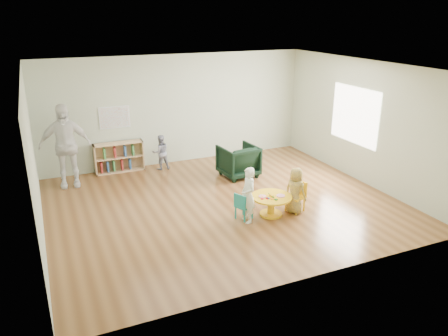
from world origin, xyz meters
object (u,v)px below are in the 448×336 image
adult_caretaker (65,146)px  child_right (295,191)px  kid_chair_right (297,195)px  armchair (238,161)px  bookshelf (118,157)px  activity_table (271,202)px  child_left (248,195)px  toddler (161,152)px  kid_chair_left (243,206)px

adult_caretaker → child_right: bearing=-34.6°
kid_chair_right → armchair: 2.25m
bookshelf → child_right: size_ratio=1.28×
kid_chair_right → armchair: (-0.24, 2.23, 0.06)m
activity_table → child_left: 0.61m
bookshelf → armchair: armchair is taller
bookshelf → toddler: toddler is taller
bookshelf → child_right: bearing=-54.4°
child_left → toddler: bearing=-166.1°
armchair → adult_caretaker: adult_caretaker is taller
child_left → child_right: (1.02, -0.03, -0.07)m
activity_table → toddler: toddler is taller
armchair → adult_caretaker: 4.00m
armchair → toddler: size_ratio=0.95×
kid_chair_left → kid_chair_right: kid_chair_right is taller
toddler → adult_caretaker: 2.32m
armchair → adult_caretaker: size_ratio=0.44×
armchair → toddler: bearing=-43.4°
kid_chair_right → adult_caretaker: size_ratio=0.32×
bookshelf → armchair: 3.00m
bookshelf → toddler: 1.06m
kid_chair_left → armchair: armchair is taller
adult_caretaker → child_left: bearing=-42.8°
activity_table → kid_chair_right: 0.58m
kid_chair_left → adult_caretaker: 4.33m
activity_table → toddler: bearing=109.9°
toddler → adult_caretaker: size_ratio=0.47×
adult_caretaker → toddler: bearing=11.2°
activity_table → bookshelf: (-2.26, 3.73, 0.09)m
activity_table → child_right: 0.52m
kid_chair_left → bookshelf: (-1.66, 3.68, 0.08)m
activity_table → bookshelf: bearing=121.2°
armchair → toddler: 2.00m
activity_table → adult_caretaker: (-3.50, 3.20, 0.68)m
child_left → adult_caretaker: adult_caretaker is taller
child_right → child_left: bearing=65.1°
activity_table → kid_chair_right: bearing=-1.2°
kid_chair_right → child_right: size_ratio=0.64×
armchair → toddler: toddler is taller
adult_caretaker → kid_chair_right: bearing=-33.3°
bookshelf → adult_caretaker: size_ratio=0.63×
kid_chair_right → toddler: (-1.82, 3.46, 0.12)m
child_left → armchair: bearing=161.5°
activity_table → adult_caretaker: size_ratio=0.42×
child_left → toddler: child_left is taller
toddler → bookshelf: bearing=-15.8°
kid_chair_right → toddler: size_ratio=0.68×
armchair → child_right: (0.14, -2.31, 0.08)m
armchair → child_right: size_ratio=0.90×
kid_chair_left → child_right: size_ratio=0.57×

